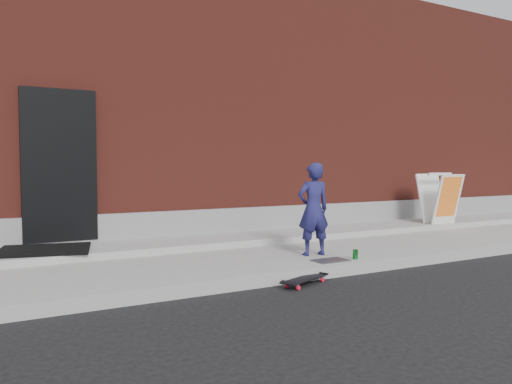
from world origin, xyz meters
TOP-DOWN VIEW (x-y plane):
  - ground at (0.00, 0.00)m, footprint 80.00×80.00m
  - sidewalk at (0.00, 1.50)m, footprint 20.00×3.00m
  - apron at (0.00, 2.40)m, footprint 20.00×1.20m
  - building at (-0.00, 6.99)m, footprint 20.00×8.10m
  - child at (0.40, 0.75)m, footprint 0.51×0.37m
  - skateboard at (-0.33, -0.12)m, footprint 0.75×0.45m
  - pizza_sign at (4.39, 1.98)m, footprint 0.64×0.75m
  - soda_can at (0.72, 0.22)m, footprint 0.09×0.09m
  - doormat at (-2.90, 2.31)m, footprint 1.34×1.17m
  - utility_plate at (0.36, 0.29)m, footprint 0.46×0.30m

SIDE VIEW (x-z plane):
  - ground at x=0.00m, z-range 0.00..0.00m
  - skateboard at x=-0.33m, z-range 0.03..0.11m
  - sidewalk at x=0.00m, z-range 0.00..0.15m
  - utility_plate at x=0.36m, z-range 0.15..0.16m
  - apron at x=0.00m, z-range 0.15..0.25m
  - soda_can at x=0.72m, z-range 0.15..0.28m
  - doormat at x=-2.90m, z-range 0.25..0.28m
  - pizza_sign at x=4.39m, z-range 0.25..1.26m
  - child at x=0.40m, z-range 0.15..1.44m
  - building at x=0.00m, z-range 0.00..5.00m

